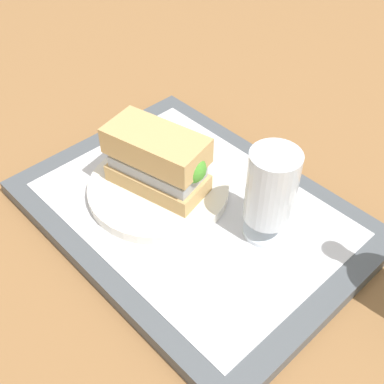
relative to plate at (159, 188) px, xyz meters
The scene contains 6 objects.
ground_plane 0.06m from the plate, 12.81° to the left, with size 3.00×3.00×0.00m, color olive.
tray 0.06m from the plate, 12.81° to the left, with size 0.44×0.32×0.02m, color #4C5156.
placemat 0.05m from the plate, 12.81° to the left, with size 0.38×0.27×0.00m, color silver.
plate is the anchor object (origin of this frame).
sandwich 0.05m from the plate, 13.16° to the left, with size 0.14×0.09×0.08m.
beer_glass 0.17m from the plate, 18.79° to the left, with size 0.06×0.06×0.12m.
Camera 1 is at (0.33, -0.32, 0.49)m, focal length 46.79 mm.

